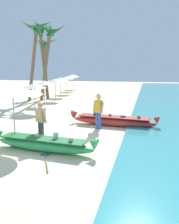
{
  "coord_description": "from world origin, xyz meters",
  "views": [
    {
      "loc": [
        4.24,
        -9.37,
        3.06
      ],
      "look_at": [
        1.61,
        2.38,
        0.9
      ],
      "focal_mm": 41.89,
      "sensor_mm": 36.0,
      "label": 1
    }
  ],
  "objects_px": {
    "boat_red_midground": "(113,121)",
    "person_tourist_customer": "(41,121)",
    "palm_tree_leaning_seaward": "(45,50)",
    "patio_umbrella_large": "(13,90)",
    "palm_tree_far_behind": "(41,39)",
    "boat_green_foreground": "(44,144)",
    "palm_tree_tall_inland": "(50,41)",
    "paddle": "(46,160)",
    "person_vendor_hatted": "(98,109)",
    "palm_tree_mid_cluster": "(36,38)"
  },
  "relations": [
    {
      "from": "person_tourist_customer",
      "to": "boat_green_foreground",
      "type": "bearing_deg",
      "value": -61.44
    },
    {
      "from": "person_tourist_customer",
      "to": "paddle",
      "type": "xyz_separation_m",
      "value": [
        0.86,
        -1.66,
        -0.91
      ]
    },
    {
      "from": "boat_red_midground",
      "to": "paddle",
      "type": "bearing_deg",
      "value": -105.44
    },
    {
      "from": "boat_red_midground",
      "to": "person_vendor_hatted",
      "type": "bearing_deg",
      "value": -128.09
    },
    {
      "from": "patio_umbrella_large",
      "to": "palm_tree_far_behind",
      "type": "xyz_separation_m",
      "value": [
        -4.75,
        14.01,
        3.28
      ]
    },
    {
      "from": "person_tourist_customer",
      "to": "palm_tree_tall_inland",
      "type": "distance_m",
      "value": 13.75
    },
    {
      "from": "person_tourist_customer",
      "to": "boat_red_midground",
      "type": "bearing_deg",
      "value": 57.93
    },
    {
      "from": "palm_tree_far_behind",
      "to": "person_tourist_customer",
      "type": "bearing_deg",
      "value": -67.47
    },
    {
      "from": "person_vendor_hatted",
      "to": "palm_tree_far_behind",
      "type": "height_order",
      "value": "palm_tree_far_behind"
    },
    {
      "from": "boat_red_midground",
      "to": "palm_tree_mid_cluster",
      "type": "distance_m",
      "value": 12.01
    },
    {
      "from": "person_vendor_hatted",
      "to": "palm_tree_leaning_seaward",
      "type": "bearing_deg",
      "value": 121.3
    },
    {
      "from": "boat_green_foreground",
      "to": "person_tourist_customer",
      "type": "xyz_separation_m",
      "value": [
        -0.42,
        0.77,
        0.67
      ]
    },
    {
      "from": "patio_umbrella_large",
      "to": "palm_tree_mid_cluster",
      "type": "xyz_separation_m",
      "value": [
        -4.35,
        12.06,
        3.15
      ]
    },
    {
      "from": "boat_red_midground",
      "to": "palm_tree_mid_cluster",
      "type": "xyz_separation_m",
      "value": [
        -7.58,
        7.85,
        5.02
      ]
    },
    {
      "from": "boat_green_foreground",
      "to": "palm_tree_mid_cluster",
      "type": "height_order",
      "value": "palm_tree_mid_cluster"
    },
    {
      "from": "boat_green_foreground",
      "to": "palm_tree_tall_inland",
      "type": "height_order",
      "value": "palm_tree_tall_inland"
    },
    {
      "from": "person_vendor_hatted",
      "to": "patio_umbrella_large",
      "type": "height_order",
      "value": "patio_umbrella_large"
    },
    {
      "from": "boat_red_midground",
      "to": "person_tourist_customer",
      "type": "height_order",
      "value": "person_tourist_customer"
    },
    {
      "from": "person_vendor_hatted",
      "to": "palm_tree_mid_cluster",
      "type": "xyz_separation_m",
      "value": [
        -6.95,
        8.66,
        4.29
      ]
    },
    {
      "from": "palm_tree_leaning_seaward",
      "to": "palm_tree_mid_cluster",
      "type": "xyz_separation_m",
      "value": [
        1.02,
        -4.44,
        0.72
      ]
    },
    {
      "from": "patio_umbrella_large",
      "to": "palm_tree_far_behind",
      "type": "relative_size",
      "value": 0.34
    },
    {
      "from": "person_tourist_customer",
      "to": "palm_tree_tall_inland",
      "type": "xyz_separation_m",
      "value": [
        -4.32,
        12.36,
        4.18
      ]
    },
    {
      "from": "person_vendor_hatted",
      "to": "patio_umbrella_large",
      "type": "xyz_separation_m",
      "value": [
        -2.59,
        -3.4,
        1.14
      ]
    },
    {
      "from": "boat_green_foreground",
      "to": "paddle",
      "type": "xyz_separation_m",
      "value": [
        0.44,
        -0.89,
        -0.24
      ]
    },
    {
      "from": "boat_green_foreground",
      "to": "paddle",
      "type": "bearing_deg",
      "value": -63.93
    },
    {
      "from": "person_tourist_customer",
      "to": "palm_tree_leaning_seaward",
      "type": "relative_size",
      "value": 0.29
    },
    {
      "from": "palm_tree_tall_inland",
      "to": "palm_tree_leaning_seaward",
      "type": "bearing_deg",
      "value": 117.69
    },
    {
      "from": "palm_tree_mid_cluster",
      "to": "paddle",
      "type": "bearing_deg",
      "value": -65.36
    },
    {
      "from": "boat_red_midground",
      "to": "person_vendor_hatted",
      "type": "distance_m",
      "value": 1.26
    },
    {
      "from": "boat_green_foreground",
      "to": "palm_tree_far_behind",
      "type": "xyz_separation_m",
      "value": [
        -6.04,
        14.32,
        5.15
      ]
    },
    {
      "from": "person_tourist_customer",
      "to": "palm_tree_mid_cluster",
      "type": "bearing_deg",
      "value": 114.26
    },
    {
      "from": "patio_umbrella_large",
      "to": "paddle",
      "type": "xyz_separation_m",
      "value": [
        1.73,
        -1.2,
        -2.11
      ]
    },
    {
      "from": "person_tourist_customer",
      "to": "patio_umbrella_large",
      "type": "height_order",
      "value": "patio_umbrella_large"
    },
    {
      "from": "palm_tree_tall_inland",
      "to": "boat_green_foreground",
      "type": "bearing_deg",
      "value": -70.17
    },
    {
      "from": "person_tourist_customer",
      "to": "paddle",
      "type": "relative_size",
      "value": 1.02
    },
    {
      "from": "boat_red_midground",
      "to": "palm_tree_leaning_seaward",
      "type": "relative_size",
      "value": 0.81
    },
    {
      "from": "boat_red_midground",
      "to": "person_vendor_hatted",
      "type": "height_order",
      "value": "person_vendor_hatted"
    },
    {
      "from": "patio_umbrella_large",
      "to": "palm_tree_leaning_seaward",
      "type": "distance_m",
      "value": 17.53
    },
    {
      "from": "person_vendor_hatted",
      "to": "palm_tree_leaning_seaward",
      "type": "xyz_separation_m",
      "value": [
        -7.96,
        13.1,
        3.57
      ]
    },
    {
      "from": "boat_red_midground",
      "to": "person_tourist_customer",
      "type": "bearing_deg",
      "value": -122.07
    },
    {
      "from": "palm_tree_far_behind",
      "to": "palm_tree_leaning_seaward",
      "type": "bearing_deg",
      "value": 104.1
    },
    {
      "from": "boat_red_midground",
      "to": "palm_tree_far_behind",
      "type": "relative_size",
      "value": 0.69
    },
    {
      "from": "boat_green_foreground",
      "to": "patio_umbrella_large",
      "type": "xyz_separation_m",
      "value": [
        -1.3,
        0.31,
        1.87
      ]
    },
    {
      "from": "person_tourist_customer",
      "to": "paddle",
      "type": "distance_m",
      "value": 2.08
    },
    {
      "from": "boat_green_foreground",
      "to": "palm_tree_far_behind",
      "type": "distance_m",
      "value": 16.37
    },
    {
      "from": "paddle",
      "to": "palm_tree_tall_inland",
      "type": "bearing_deg",
      "value": 110.24
    },
    {
      "from": "palm_tree_far_behind",
      "to": "paddle",
      "type": "relative_size",
      "value": 4.13
    },
    {
      "from": "palm_tree_leaning_seaward",
      "to": "palm_tree_far_behind",
      "type": "bearing_deg",
      "value": -75.9
    },
    {
      "from": "paddle",
      "to": "person_tourist_customer",
      "type": "bearing_deg",
      "value": 117.24
    },
    {
      "from": "boat_red_midground",
      "to": "person_tourist_customer",
      "type": "xyz_separation_m",
      "value": [
        -2.35,
        -3.75,
        0.67
      ]
    }
  ]
}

